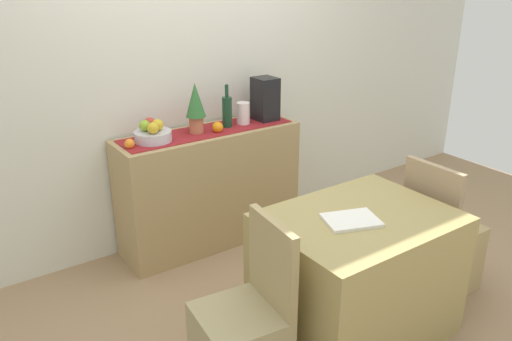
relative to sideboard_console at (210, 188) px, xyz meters
name	(u,v)px	position (x,y,z in m)	size (l,w,h in m)	color
ground_plane	(286,297)	(0.02, -0.92, -0.45)	(6.40, 6.40, 0.02)	#9D7E5C
room_wall_rear	(190,61)	(0.02, 0.26, 0.91)	(6.40, 0.06, 2.70)	silver
sideboard_console	(210,188)	(0.00, 0.00, 0.00)	(1.37, 0.42, 0.89)	tan
table_runner	(208,131)	(0.00, 0.00, 0.45)	(1.29, 0.32, 0.01)	maroon
fruit_bowl	(153,136)	(-0.42, 0.00, 0.48)	(0.25, 0.25, 0.07)	silver
apple_upper	(145,126)	(-0.47, 0.03, 0.56)	(0.08, 0.08, 0.08)	#89AF2E
apple_rear	(153,128)	(-0.44, -0.06, 0.56)	(0.08, 0.08, 0.08)	gold
apple_left	(158,125)	(-0.39, 0.00, 0.56)	(0.08, 0.08, 0.08)	gold
apple_front	(150,123)	(-0.41, 0.07, 0.56)	(0.08, 0.08, 0.08)	#B3392C
wine_bottle	(227,111)	(0.17, 0.00, 0.57)	(0.07, 0.07, 0.32)	#173D27
coffee_maker	(265,99)	(0.51, 0.00, 0.61)	(0.16, 0.18, 0.33)	black
ceramic_vase	(243,114)	(0.31, 0.00, 0.53)	(0.10, 0.10, 0.17)	silver
potted_plant	(196,105)	(-0.09, 0.00, 0.65)	(0.14, 0.14, 0.36)	#B36849
orange_loose_far	(218,127)	(0.04, -0.07, 0.48)	(0.08, 0.08, 0.08)	orange
orange_loose_end	(130,144)	(-0.61, -0.04, 0.48)	(0.07, 0.07, 0.07)	orange
dining_table	(356,275)	(0.14, -1.39, -0.07)	(1.01, 0.77, 0.74)	#A39055
open_book	(351,220)	(0.05, -1.41, 0.31)	(0.28, 0.21, 0.02)	white
chair_by_corner	(439,251)	(0.91, -1.39, -0.18)	(0.40, 0.40, 0.90)	tan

